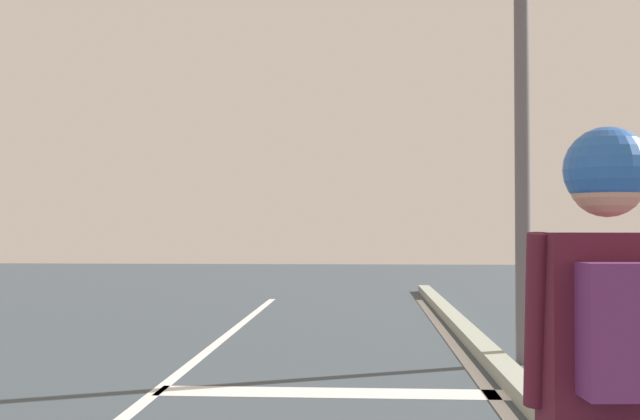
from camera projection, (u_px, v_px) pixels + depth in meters
stop_bar at (331, 393)px, 6.51m from camera, size 3.06×0.40×0.01m
skater at (611, 340)px, 2.12m from camera, size 0.46×0.62×1.65m
traffic_signal_mast at (441, 40)px, 8.02m from camera, size 4.03×0.34×5.11m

